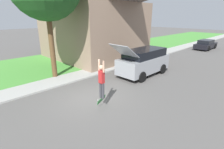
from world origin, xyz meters
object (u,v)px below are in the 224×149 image
(skateboard, at_px, (101,100))
(skateboarder, at_px, (102,79))
(car_down_street, at_px, (206,45))
(suv_parked, at_px, (144,61))

(skateboard, bearing_deg, skateboarder, -21.44)
(skateboarder, xyz_separation_m, skateboard, (-0.11, 0.04, -1.14))
(car_down_street, height_order, skateboarder, skateboarder)
(car_down_street, xyz_separation_m, skateboarder, (2.13, -20.99, 0.90))
(suv_parked, height_order, skateboard, suv_parked)
(suv_parked, xyz_separation_m, skateboarder, (1.62, -5.72, 0.44))
(car_down_street, bearing_deg, suv_parked, -88.09)
(car_down_street, bearing_deg, skateboard, -84.48)
(skateboarder, height_order, skateboard, skateboarder)
(suv_parked, relative_size, skateboarder, 2.67)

